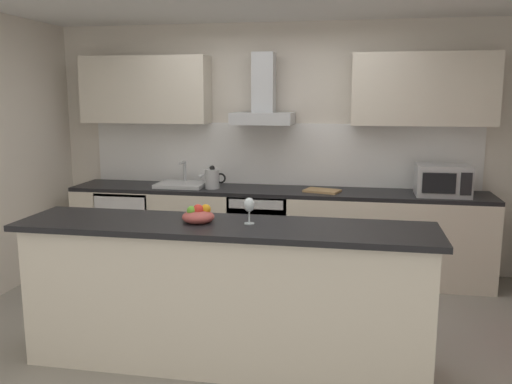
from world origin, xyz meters
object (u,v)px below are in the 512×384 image
at_px(sink, 181,184).
at_px(microwave, 443,180).
at_px(kettle, 212,178).
at_px(range_hood, 263,102).
at_px(wine_glass, 249,206).
at_px(fruit_bowl, 198,216).
at_px(chopping_board, 322,191).
at_px(refrigerator, 132,228).
at_px(oven, 261,231).

bearing_deg(sink, microwave, -0.85).
bearing_deg(kettle, sink, 172.75).
distance_m(sink, range_hood, 1.22).
bearing_deg(wine_glass, fruit_bowl, -178.78).
distance_m(fruit_bowl, chopping_board, 2.06).
relative_size(refrigerator, kettle, 2.94).
bearing_deg(sink, chopping_board, -1.34).
relative_size(refrigerator, sink, 1.70).
bearing_deg(oven, sink, 179.26).
relative_size(microwave, range_hood, 0.69).
bearing_deg(range_hood, kettle, -162.09).
xyz_separation_m(microwave, wine_glass, (-1.51, -1.91, 0.08)).
bearing_deg(wine_glass, chopping_board, 79.26).
bearing_deg(wine_glass, kettle, 111.97).
bearing_deg(chopping_board, range_hood, 166.27).
bearing_deg(microwave, refrigerator, 179.55).
distance_m(wine_glass, chopping_board, 1.96).
bearing_deg(range_hood, wine_glass, -82.73).
distance_m(oven, refrigerator, 1.43).
relative_size(wine_glass, chopping_board, 0.52).
distance_m(microwave, chopping_board, 1.16).
bearing_deg(kettle, wine_glass, -68.03).
bearing_deg(microwave, oven, 179.10).
distance_m(wine_glass, fruit_bowl, 0.36).
bearing_deg(range_hood, sink, -172.12).
bearing_deg(range_hood, oven, -90.00).
xyz_separation_m(sink, wine_glass, (1.12, -1.95, 0.20)).
distance_m(sink, kettle, 0.36).
height_order(sink, fruit_bowl, sink).
xyz_separation_m(oven, wine_glass, (0.26, -1.94, 0.67)).
height_order(microwave, wine_glass, microwave).
height_order(oven, fruit_bowl, fruit_bowl).
bearing_deg(range_hood, refrigerator, -174.72).
relative_size(oven, microwave, 1.60).
bearing_deg(refrigerator, oven, 0.11).
bearing_deg(fruit_bowl, wine_glass, 1.22).
bearing_deg(chopping_board, fruit_bowl, -110.32).
xyz_separation_m(range_hood, fruit_bowl, (-0.09, -2.08, -0.73)).
relative_size(microwave, fruit_bowl, 2.27).
relative_size(kettle, chopping_board, 0.85).
xyz_separation_m(fruit_bowl, chopping_board, (0.71, 1.92, -0.14)).
bearing_deg(fruit_bowl, kettle, 102.38).
height_order(oven, wine_glass, wine_glass).
height_order(microwave, range_hood, range_hood).
xyz_separation_m(refrigerator, wine_glass, (1.69, -1.94, 0.71)).
relative_size(microwave, wine_glass, 2.81).
distance_m(oven, chopping_board, 0.77).
height_order(refrigerator, chopping_board, chopping_board).
relative_size(refrigerator, chopping_board, 2.50).
distance_m(range_hood, chopping_board, 1.09).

